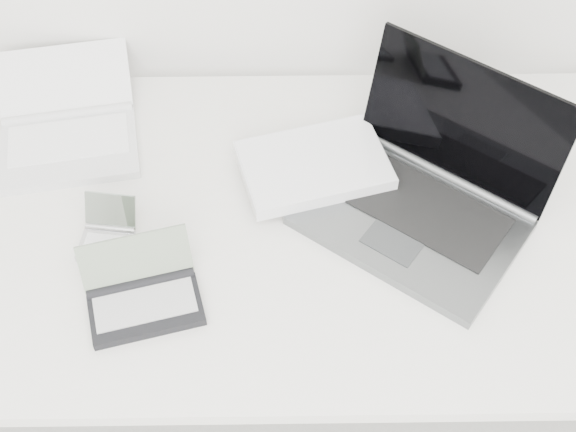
{
  "coord_description": "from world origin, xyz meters",
  "views": [
    {
      "loc": [
        -0.04,
        0.62,
        1.94
      ],
      "look_at": [
        -0.03,
        1.51,
        0.79
      ],
      "focal_mm": 50.0,
      "sensor_mm": 36.0,
      "label": 1
    }
  ],
  "objects_px": {
    "laptop_large": "(390,184)",
    "palmtop_charcoal": "(143,296)",
    "desk": "(303,233)",
    "netbook_open_white": "(68,128)"
  },
  "relations": [
    {
      "from": "laptop_large",
      "to": "palmtop_charcoal",
      "type": "relative_size",
      "value": 2.71
    },
    {
      "from": "desk",
      "to": "netbook_open_white",
      "type": "xyz_separation_m",
      "value": [
        -0.48,
        0.23,
        0.07
      ]
    },
    {
      "from": "desk",
      "to": "palmtop_charcoal",
      "type": "bearing_deg",
      "value": -147.15
    },
    {
      "from": "palmtop_charcoal",
      "to": "netbook_open_white",
      "type": "bearing_deg",
      "value": 100.92
    },
    {
      "from": "netbook_open_white",
      "to": "laptop_large",
      "type": "bearing_deg",
      "value": -25.23
    },
    {
      "from": "laptop_large",
      "to": "desk",
      "type": "bearing_deg",
      "value": -127.61
    },
    {
      "from": "laptop_large",
      "to": "palmtop_charcoal",
      "type": "distance_m",
      "value": 0.51
    },
    {
      "from": "laptop_large",
      "to": "palmtop_charcoal",
      "type": "height_order",
      "value": "laptop_large"
    },
    {
      "from": "netbook_open_white",
      "to": "palmtop_charcoal",
      "type": "distance_m",
      "value": 0.45
    },
    {
      "from": "laptop_large",
      "to": "netbook_open_white",
      "type": "distance_m",
      "value": 0.67
    }
  ]
}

